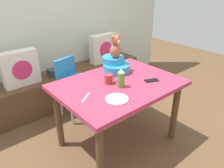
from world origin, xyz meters
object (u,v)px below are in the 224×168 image
object	(u,v)px
ketchup_bottle	(121,79)
pillow_floral_right	(103,48)
highchair	(73,80)
cell_phone	(152,80)
dining_table	(118,92)
dinner_plate_near	(117,99)
pillow_floral_left	(20,68)
coffee_mug	(109,79)
book_stack	(56,72)
infant_seat_teal	(115,65)
teddy_bear	(116,47)

from	to	relation	value
ketchup_bottle	pillow_floral_right	bearing A→B (deg)	58.48
highchair	cell_phone	size ratio (longest dim) A/B	5.49
dining_table	dinner_plate_near	world-z (taller)	dinner_plate_near
pillow_floral_left	coffee_mug	world-z (taller)	pillow_floral_left
book_stack	infant_seat_teal	world-z (taller)	infant_seat_teal
dining_table	ketchup_bottle	world-z (taller)	ketchup_bottle
pillow_floral_right	highchair	bearing A→B (deg)	-152.97
pillow_floral_right	coffee_mug	bearing A→B (deg)	-125.86
pillow_floral_left	cell_phone	xyz separation A→B (m)	(0.86, -1.36, 0.06)
highchair	dining_table	bearing A→B (deg)	-83.74
infant_seat_teal	teddy_bear	size ratio (longest dim) A/B	1.32
pillow_floral_right	dining_table	distance (m)	1.39
pillow_floral_left	cell_phone	distance (m)	1.61
pillow_floral_left	ketchup_bottle	size ratio (longest dim) A/B	2.38
cell_phone	book_stack	bearing A→B (deg)	38.97
highchair	dinner_plate_near	xyz separation A→B (m)	(-0.15, -1.00, 0.22)
infant_seat_teal	dinner_plate_near	distance (m)	0.64
dinner_plate_near	ketchup_bottle	bearing A→B (deg)	39.78
pillow_floral_right	coffee_mug	world-z (taller)	pillow_floral_right
book_stack	highchair	distance (m)	0.44
dinner_plate_near	cell_phone	xyz separation A→B (m)	(0.52, 0.06, -0.00)
infant_seat_teal	ketchup_bottle	xyz separation A→B (m)	(-0.22, -0.33, 0.02)
pillow_floral_left	cell_phone	world-z (taller)	pillow_floral_left
pillow_floral_left	dinner_plate_near	bearing A→B (deg)	-76.72
pillow_floral_left	teddy_bear	xyz separation A→B (m)	(0.74, -0.93, 0.34)
cell_phone	highchair	bearing A→B (deg)	44.77
pillow_floral_right	dinner_plate_near	size ratio (longest dim) A/B	2.20
teddy_bear	pillow_floral_right	bearing A→B (deg)	59.16
highchair	infant_seat_teal	world-z (taller)	infant_seat_teal
dining_table	coffee_mug	xyz separation A→B (m)	(-0.08, 0.06, 0.16)
ketchup_bottle	highchair	bearing A→B (deg)	93.07
dining_table	infant_seat_teal	bearing A→B (deg)	54.67
book_stack	teddy_bear	world-z (taller)	teddy_bear
pillow_floral_left	infant_seat_teal	xyz separation A→B (m)	(0.74, -0.93, 0.13)
teddy_bear	book_stack	bearing A→B (deg)	106.44
pillow_floral_right	infant_seat_teal	size ratio (longest dim) A/B	1.33
pillow_floral_right	dinner_plate_near	world-z (taller)	pillow_floral_right
cell_phone	dinner_plate_near	bearing A→B (deg)	119.37
pillow_floral_left	infant_seat_teal	world-z (taller)	same
ketchup_bottle	cell_phone	distance (m)	0.36
pillow_floral_left	dining_table	bearing A→B (deg)	-64.35
dinner_plate_near	cell_phone	bearing A→B (deg)	6.30
book_stack	pillow_floral_left	bearing A→B (deg)	-177.42
teddy_bear	ketchup_bottle	bearing A→B (deg)	-123.38
pillow_floral_right	dinner_plate_near	bearing A→B (deg)	-124.21
pillow_floral_left	coffee_mug	bearing A→B (deg)	-66.55
infant_seat_teal	teddy_bear	xyz separation A→B (m)	(0.00, -0.00, 0.21)
dining_table	teddy_bear	size ratio (longest dim) A/B	4.87
book_stack	ketchup_bottle	bearing A→B (deg)	-87.18
highchair	ketchup_bottle	xyz separation A→B (m)	(0.05, -0.84, 0.31)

